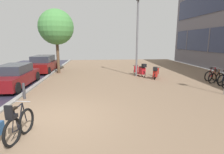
% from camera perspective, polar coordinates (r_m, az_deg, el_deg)
% --- Properties ---
extents(ground, '(21.00, 40.00, 0.13)m').
position_cam_1_polar(ground, '(6.54, -4.06, -12.93)').
color(ground, '#2A293C').
extents(bicycle_foreground, '(0.77, 1.43, 1.14)m').
position_cam_1_polar(bicycle_foreground, '(5.69, -28.05, -13.47)').
color(bicycle_foreground, black).
rests_on(bicycle_foreground, ground).
extents(bicycle_rack_04, '(1.31, 0.47, 0.97)m').
position_cam_1_polar(bicycle_rack_04, '(13.36, 30.45, -0.20)').
color(bicycle_rack_04, black).
rests_on(bicycle_rack_04, ground).
extents(bicycle_rack_05, '(1.35, 0.48, 0.99)m').
position_cam_1_polar(bicycle_rack_05, '(14.00, 29.51, 0.38)').
color(bicycle_rack_05, black).
rests_on(bicycle_rack_05, ground).
extents(scooter_near, '(0.80, 1.66, 1.04)m').
position_cam_1_polar(scooter_near, '(13.83, 9.25, 2.12)').
color(scooter_near, black).
rests_on(scooter_near, ground).
extents(scooter_mid, '(0.98, 1.68, 0.93)m').
position_cam_1_polar(scooter_mid, '(13.23, 13.82, 1.30)').
color(scooter_mid, black).
rests_on(scooter_mid, ground).
extents(parked_car_near, '(1.83, 4.15, 1.32)m').
position_cam_1_polar(parked_car_near, '(11.99, -28.95, 0.14)').
color(parked_car_near, maroon).
rests_on(parked_car_near, ground).
extents(parked_car_far, '(1.96, 4.03, 1.41)m').
position_cam_1_polar(parked_car_far, '(16.89, -21.31, 3.88)').
color(parked_car_far, maroon).
rests_on(parked_car_far, ground).
extents(lamp_post, '(0.20, 0.52, 5.74)m').
position_cam_1_polar(lamp_post, '(13.72, 8.12, 13.50)').
color(lamp_post, slate).
rests_on(lamp_post, ground).
extents(street_tree, '(2.83, 2.83, 5.21)m').
position_cam_1_polar(street_tree, '(15.64, -17.48, 14.99)').
color(street_tree, brown).
rests_on(street_tree, ground).
extents(bollard_far, '(0.12, 0.12, 0.76)m').
position_cam_1_polar(bollard_far, '(9.28, -26.42, -4.07)').
color(bollard_far, '#38383D').
rests_on(bollard_far, ground).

